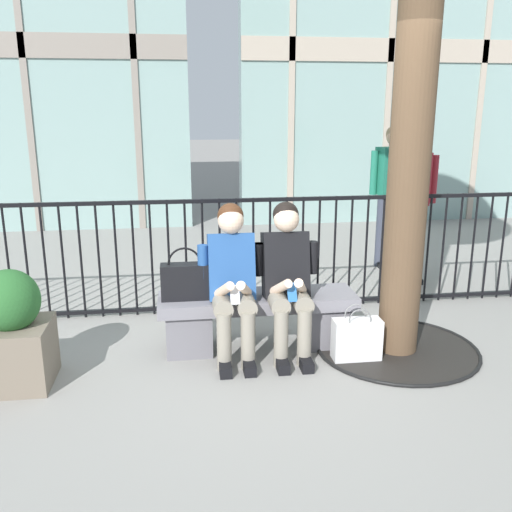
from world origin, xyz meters
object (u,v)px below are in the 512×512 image
object	(u,v)px
handbag_on_bench	(185,280)
planter	(13,333)
bystander_at_railing	(392,186)
seated_person_with_phone	(232,277)
stone_bench	(258,316)
shopping_bag	(357,339)
bystander_further_back	(412,194)
seated_person_companion	(287,275)

from	to	relation	value
handbag_on_bench	planter	size ratio (longest dim) A/B	0.49
bystander_at_railing	planter	size ratio (longest dim) A/B	2.01
seated_person_with_phone	planter	size ratio (longest dim) A/B	1.43
stone_bench	handbag_on_bench	bearing A→B (deg)	-179.01
shopping_bag	bystander_further_back	xyz separation A→B (m)	(1.18, 1.87, 0.83)
shopping_bag	planter	distance (m)	2.53
bystander_further_back	stone_bench	bearing A→B (deg)	-141.58
seated_person_with_phone	bystander_further_back	xyz separation A→B (m)	(2.13, 1.64, 0.35)
planter	bystander_at_railing	bearing A→B (deg)	34.82
shopping_bag	bystander_at_railing	xyz separation A→B (m)	(1.21, 2.55, 0.83)
bystander_further_back	planter	size ratio (longest dim) A/B	2.01
stone_bench	seated_person_with_phone	xyz separation A→B (m)	(-0.22, -0.13, 0.38)
seated_person_companion	shopping_bag	distance (m)	0.74
seated_person_companion	planter	bearing A→B (deg)	-172.21
seated_person_with_phone	bystander_further_back	world-z (taller)	bystander_further_back
stone_bench	bystander_further_back	world-z (taller)	bystander_further_back
stone_bench	planter	xyz separation A→B (m)	(-1.79, -0.40, 0.12)
seated_person_with_phone	bystander_further_back	bearing A→B (deg)	37.71
stone_bench	seated_person_companion	size ratio (longest dim) A/B	1.32
handbag_on_bench	planter	bearing A→B (deg)	-162.00
seated_person_companion	planter	world-z (taller)	seated_person_companion
seated_person_with_phone	seated_person_companion	world-z (taller)	same
stone_bench	handbag_on_bench	size ratio (longest dim) A/B	3.81
seated_person_with_phone	handbag_on_bench	xyz separation A→B (m)	(-0.36, 0.12, -0.05)
planter	seated_person_companion	bearing A→B (deg)	7.79
bystander_at_railing	planter	world-z (taller)	bystander_at_railing
stone_bench	seated_person_companion	world-z (taller)	seated_person_companion
stone_bench	bystander_at_railing	distance (m)	3.02
bystander_at_railing	bystander_further_back	size ratio (longest dim) A/B	1.00
seated_person_companion	bystander_further_back	world-z (taller)	bystander_further_back
stone_bench	seated_person_companion	bearing A→B (deg)	-30.78
bystander_further_back	planter	world-z (taller)	bystander_further_back
seated_person_companion	seated_person_with_phone	bearing A→B (deg)	180.00
planter	stone_bench	bearing A→B (deg)	12.69
stone_bench	shopping_bag	xyz separation A→B (m)	(0.73, -0.35, -0.10)
seated_person_companion	bystander_further_back	size ratio (longest dim) A/B	0.71
planter	shopping_bag	bearing A→B (deg)	1.13
bystander_at_railing	bystander_further_back	world-z (taller)	same
handbag_on_bench	bystander_at_railing	bearing A→B (deg)	41.13
handbag_on_bench	bystander_at_railing	size ratio (longest dim) A/B	0.25
handbag_on_bench	bystander_at_railing	distance (m)	3.37
seated_person_with_phone	bystander_at_railing	distance (m)	3.19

